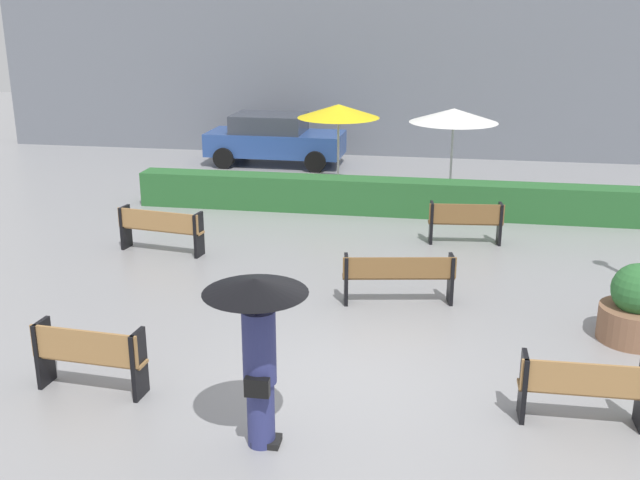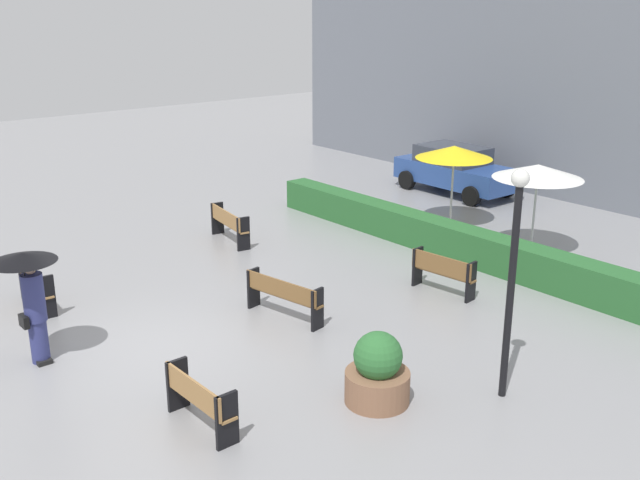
% 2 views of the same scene
% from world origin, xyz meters
% --- Properties ---
extents(ground_plane, '(60.00, 60.00, 0.00)m').
position_xyz_m(ground_plane, '(0.00, 0.00, 0.00)').
color(ground_plane, gray).
extents(bench_near_left, '(1.52, 0.47, 0.92)m').
position_xyz_m(bench_near_left, '(-3.22, -0.89, 0.53)').
color(bench_near_left, '#9E7242').
rests_on(bench_near_left, ground).
extents(bench_far_left, '(1.83, 0.62, 0.89)m').
position_xyz_m(bench_far_left, '(-4.41, 4.69, 0.54)').
color(bench_far_left, '#9E7242').
rests_on(bench_far_left, ground).
extents(bench_back_row, '(1.57, 0.47, 0.89)m').
position_xyz_m(bench_back_row, '(1.69, 6.32, 0.53)').
color(bench_back_row, brown).
rests_on(bench_back_row, ground).
extents(bench_mid_center, '(1.90, 0.64, 0.85)m').
position_xyz_m(bench_mid_center, '(0.54, 2.79, 0.52)').
color(bench_mid_center, brown).
rests_on(bench_mid_center, ground).
extents(bench_near_right, '(1.51, 0.39, 0.86)m').
position_xyz_m(bench_near_right, '(2.98, -0.63, 0.50)').
color(bench_near_right, '#9E7242').
rests_on(bench_near_right, ground).
extents(pedestrian_with_umbrella, '(1.15, 1.15, 2.08)m').
position_xyz_m(pedestrian_with_umbrella, '(-0.72, -1.75, 1.44)').
color(pedestrian_with_umbrella, navy).
rests_on(pedestrian_with_umbrella, ground).
extents(planter_pot, '(1.05, 1.05, 1.21)m').
position_xyz_m(planter_pot, '(4.14, 1.97, 0.52)').
color(planter_pot, brown).
rests_on(planter_pot, ground).
extents(lamp_post, '(0.28, 0.28, 3.79)m').
position_xyz_m(lamp_post, '(5.31, 3.69, 2.33)').
color(lamp_post, black).
rests_on(lamp_post, ground).
extents(patio_umbrella_yellow, '(2.17, 2.17, 2.33)m').
position_xyz_m(patio_umbrella_yellow, '(-1.63, 10.46, 2.15)').
color(patio_umbrella_yellow, silver).
rests_on(patio_umbrella_yellow, ground).
extents(patio_umbrella_white, '(2.24, 2.24, 2.33)m').
position_xyz_m(patio_umbrella_white, '(1.36, 10.12, 2.15)').
color(patio_umbrella_white, silver).
rests_on(patio_umbrella_white, ground).
extents(hedge_strip, '(12.04, 0.70, 0.84)m').
position_xyz_m(hedge_strip, '(-0.23, 8.40, 0.42)').
color(hedge_strip, '#28602D').
rests_on(hedge_strip, ground).
extents(building_facade, '(28.00, 1.20, 9.00)m').
position_xyz_m(building_facade, '(0.00, 16.00, 4.50)').
color(building_facade, slate).
rests_on(building_facade, ground).
extents(parked_car, '(4.23, 2.02, 1.57)m').
position_xyz_m(parked_car, '(-4.10, 13.52, 0.82)').
color(parked_car, '#28478C').
rests_on(parked_car, ground).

